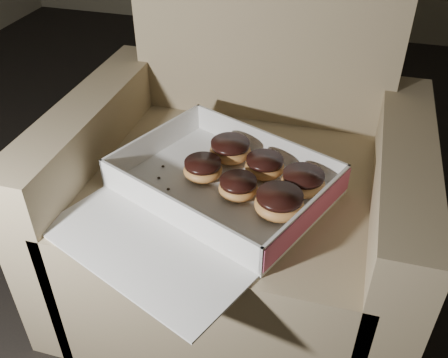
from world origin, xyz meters
The scene contains 11 objects.
armchair centered at (-0.21, 0.36, 0.27)m, with size 0.81×0.68×0.84m.
bakery_box centered at (-0.23, 0.21, 0.39)m, with size 0.57×0.60×0.07m.
donut_a centered at (-0.15, 0.31, 0.41)m, with size 0.09×0.09×0.04m.
donut_b centered at (-0.27, 0.27, 0.41)m, with size 0.08×0.08×0.04m.
donut_c centered at (-0.06, 0.28, 0.41)m, with size 0.09×0.09×0.05m.
donut_d centered at (-0.18, 0.23, 0.41)m, with size 0.08×0.08×0.04m.
donut_e centered at (-0.09, 0.19, 0.41)m, with size 0.10×0.10×0.05m.
donut_f centered at (-0.23, 0.35, 0.41)m, with size 0.09×0.09×0.05m.
crumb_a centered at (-0.33, 0.21, 0.39)m, with size 0.01×0.01×0.00m, color black.
crumb_b centered at (-0.36, 0.24, 0.39)m, with size 0.01×0.01×0.00m, color black.
crumb_c centered at (-0.37, 0.28, 0.39)m, with size 0.01×0.01×0.00m, color black.
Camera 1 is at (0.01, -0.55, 1.03)m, focal length 40.00 mm.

